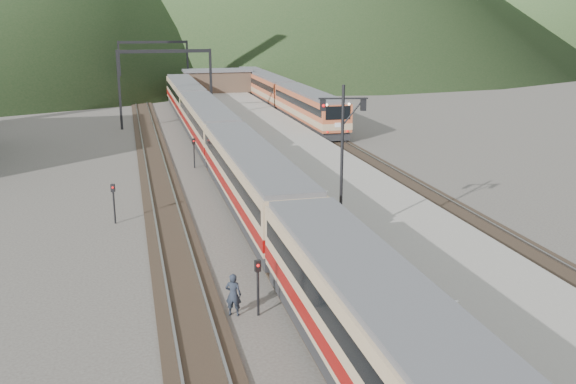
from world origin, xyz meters
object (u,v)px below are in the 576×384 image
object	(u,v)px
main_train	(225,144)
signal_mast	(342,149)
second_train	(269,89)
worker	(233,295)

from	to	relation	value
main_train	signal_mast	size ratio (longest dim) A/B	11.43
main_train	second_train	bearing A→B (deg)	72.84
main_train	second_train	xyz separation A→B (m)	(11.50, 37.24, -0.13)
second_train	worker	distance (m)	62.81
main_train	signal_mast	distance (m)	19.82
main_train	signal_mast	xyz separation A→B (m)	(2.44, -19.38, 3.34)
signal_mast	worker	size ratio (longest dim) A/B	4.24
main_train	worker	size ratio (longest dim) A/B	48.52
signal_mast	main_train	bearing A→B (deg)	97.18
signal_mast	worker	xyz separation A→B (m)	(-5.79, -4.40, -4.57)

